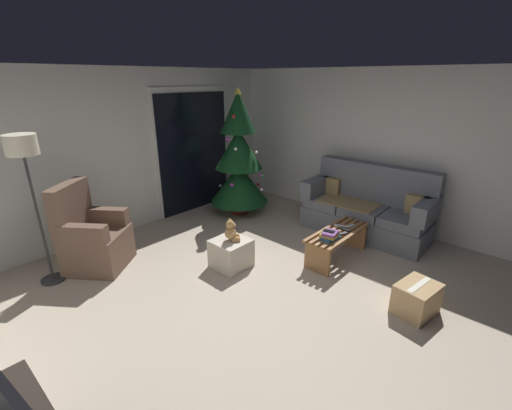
% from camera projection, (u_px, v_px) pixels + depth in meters
% --- Properties ---
extents(ground_plane, '(7.00, 7.00, 0.00)m').
position_uv_depth(ground_plane, '(278.00, 300.00, 3.84)').
color(ground_plane, '#B2A38E').
extents(wall_back, '(5.72, 0.12, 2.50)m').
position_uv_depth(wall_back, '(127.00, 152.00, 5.33)').
color(wall_back, silver).
rests_on(wall_back, ground).
extents(wall_right, '(0.12, 6.00, 2.50)m').
position_uv_depth(wall_right, '(394.00, 151.00, 5.38)').
color(wall_right, silver).
rests_on(wall_right, ground).
extents(patio_door_frame, '(1.60, 0.02, 2.20)m').
position_uv_depth(patio_door_frame, '(194.00, 150.00, 6.19)').
color(patio_door_frame, silver).
rests_on(patio_door_frame, ground).
extents(patio_door_glass, '(1.50, 0.02, 2.10)m').
position_uv_depth(patio_door_glass, '(195.00, 153.00, 6.20)').
color(patio_door_glass, black).
rests_on(patio_door_glass, ground).
extents(couch, '(0.82, 1.96, 1.08)m').
position_uv_depth(couch, '(367.00, 209.00, 5.36)').
color(couch, slate).
rests_on(couch, ground).
extents(coffee_table, '(1.10, 0.40, 0.40)m').
position_uv_depth(coffee_table, '(337.00, 240.00, 4.64)').
color(coffee_table, olive).
rests_on(coffee_table, ground).
extents(remote_silver, '(0.16, 0.08, 0.02)m').
position_uv_depth(remote_silver, '(350.00, 226.00, 4.71)').
color(remote_silver, '#ADADB2').
rests_on(remote_silver, coffee_table).
extents(remote_graphite, '(0.16, 0.12, 0.02)m').
position_uv_depth(remote_graphite, '(342.00, 234.00, 4.49)').
color(remote_graphite, '#333338').
rests_on(remote_graphite, coffee_table).
extents(remote_white, '(0.11, 0.16, 0.02)m').
position_uv_depth(remote_white, '(340.00, 226.00, 4.72)').
color(remote_white, silver).
rests_on(remote_white, coffee_table).
extents(remote_black, '(0.06, 0.16, 0.02)m').
position_uv_depth(remote_black, '(345.00, 229.00, 4.61)').
color(remote_black, black).
rests_on(remote_black, coffee_table).
extents(book_stack, '(0.26, 0.22, 0.10)m').
position_uv_depth(book_stack, '(330.00, 236.00, 4.34)').
color(book_stack, '#285684').
rests_on(book_stack, coffee_table).
extents(cell_phone, '(0.10, 0.16, 0.01)m').
position_uv_depth(cell_phone, '(329.00, 231.00, 4.33)').
color(cell_phone, black).
rests_on(cell_phone, book_stack).
extents(christmas_tree, '(1.04, 1.04, 2.20)m').
position_uv_depth(christmas_tree, '(239.00, 161.00, 5.98)').
color(christmas_tree, '#4C1E19').
rests_on(christmas_tree, ground).
extents(armchair, '(0.96, 0.96, 1.13)m').
position_uv_depth(armchair, '(92.00, 238.00, 4.39)').
color(armchair, brown).
rests_on(armchair, ground).
extents(floor_lamp, '(0.32, 0.32, 1.78)m').
position_uv_depth(floor_lamp, '(25.00, 160.00, 3.68)').
color(floor_lamp, '#2D2D30').
rests_on(floor_lamp, ground).
extents(ottoman, '(0.44, 0.44, 0.38)m').
position_uv_depth(ottoman, '(231.00, 253.00, 4.46)').
color(ottoman, beige).
rests_on(ottoman, ground).
extents(teddy_bear_honey, '(0.22, 0.21, 0.29)m').
position_uv_depth(teddy_bear_honey, '(231.00, 232.00, 4.35)').
color(teddy_bear_honey, tan).
rests_on(teddy_bear_honey, ottoman).
extents(cardboard_box_taped_mid_floor, '(0.49, 0.41, 0.34)m').
position_uv_depth(cardboard_box_taped_mid_floor, '(416.00, 299.00, 3.58)').
color(cardboard_box_taped_mid_floor, tan).
rests_on(cardboard_box_taped_mid_floor, ground).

